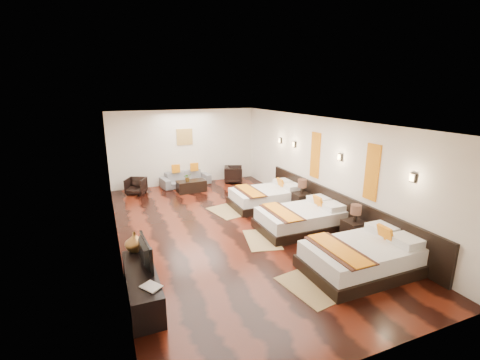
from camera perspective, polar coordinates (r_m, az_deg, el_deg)
name	(u,v)px	position (r m, az deg, el deg)	size (l,w,h in m)	color
floor	(231,229)	(8.82, -1.60, -8.34)	(5.50, 9.50, 0.01)	black
ceiling	(230,121)	(8.11, -1.75, 10.09)	(5.50, 9.50, 0.01)	white
back_wall	(185,147)	(12.80, -9.39, 5.52)	(5.50, 0.01, 2.80)	silver
left_wall	(114,190)	(7.84, -20.79, -1.54)	(0.01, 9.50, 2.80)	silver
right_wall	(321,167)	(9.66, 13.74, 2.09)	(0.01, 9.50, 2.80)	silver
headboard_panel	(336,209)	(9.29, 16.08, -4.71)	(0.08, 6.60, 0.90)	black
bed_near	(363,257)	(7.26, 20.30, -12.20)	(2.31, 1.45, 0.88)	black
bed_mid	(301,219)	(8.85, 10.46, -6.50)	(2.20, 1.38, 0.84)	black
bed_far	(267,197)	(10.44, 4.61, -2.90)	(2.16, 1.36, 0.82)	black
nightstand_a	(354,229)	(8.46, 18.90, -7.88)	(0.47, 0.47, 0.93)	black
nightstand_b	(301,200)	(10.13, 10.45, -3.34)	(0.49, 0.49, 0.97)	black
jute_mat_near	(309,287)	(6.58, 11.73, -17.52)	(0.75, 1.20, 0.01)	#987D4D
jute_mat_mid	(262,240)	(8.24, 3.77, -10.11)	(0.75, 1.20, 0.01)	#987D4D
jute_mat_far	(226,211)	(9.99, -2.35, -5.38)	(0.75, 1.20, 0.01)	#987D4D
tv_console	(142,286)	(6.22, -16.38, -17.02)	(0.50, 1.80, 0.55)	black
tv	(141,253)	(6.14, -16.50, -11.92)	(0.85, 0.11, 0.49)	black
book	(146,290)	(5.56, -15.83, -17.69)	(0.23, 0.31, 0.03)	black
figurine	(135,242)	(6.73, -17.54, -9.99)	(0.37, 0.37, 0.38)	brown
sofa	(186,179)	(12.74, -9.27, 0.25)	(1.83, 0.72, 0.54)	slate
armchair_left	(136,186)	(12.11, -17.33, -0.98)	(0.60, 0.62, 0.57)	black
armchair_right	(233,174)	(13.00, -1.13, 0.98)	(0.68, 0.70, 0.63)	black
coffee_table	(191,186)	(11.96, -8.29, -1.04)	(1.00, 0.50, 0.40)	black
table_plant	(188,177)	(11.80, -8.94, 0.45)	(0.26, 0.23, 0.29)	#285A1E
orange_panel_a	(372,172)	(8.17, 21.60, 1.23)	(0.04, 0.40, 1.30)	#D86014
orange_panel_b	(315,155)	(9.82, 12.73, 4.16)	(0.04, 0.40, 1.30)	#D86014
sconce_near	(413,178)	(7.40, 27.43, 0.37)	(0.07, 0.12, 0.18)	black
sconce_mid	(340,157)	(8.92, 16.71, 3.77)	(0.07, 0.12, 0.18)	black
sconce_far	(294,144)	(10.68, 9.26, 6.04)	(0.07, 0.12, 0.18)	black
sconce_lounge	(280,140)	(11.44, 6.88, 6.74)	(0.07, 0.12, 0.18)	black
gold_artwork	(185,137)	(12.72, -9.45, 7.28)	(0.60, 0.04, 0.60)	#AD873F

